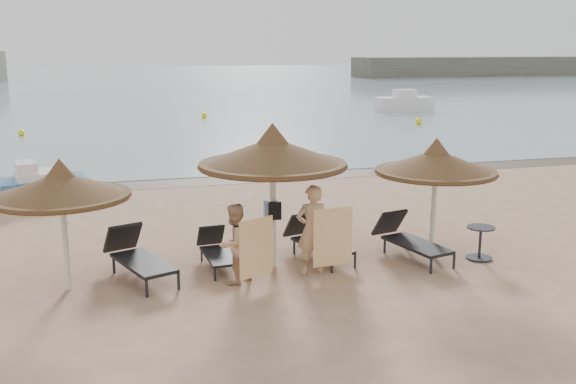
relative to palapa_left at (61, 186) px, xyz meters
name	(u,v)px	position (x,y,z in m)	size (l,w,h in m)	color
ground	(247,274)	(3.39, -0.14, -1.98)	(160.00, 160.00, 0.00)	tan
sea	(123,81)	(3.39, 79.86, -1.97)	(200.00, 140.00, 0.03)	#7F979F
wet_sand_strip	(188,182)	(3.39, 9.26, -1.98)	(200.00, 1.60, 0.01)	#4D3C2D
palapa_left	(61,186)	(0.00, 0.00, 0.00)	(2.51, 2.51, 2.49)	silver
palapa_center	(273,153)	(4.01, 0.18, 0.40)	(3.02, 3.02, 2.99)	silver
palapa_right	(436,162)	(7.54, -0.02, 0.07)	(2.61, 2.61, 2.58)	silver
lounger_far_left	(137,255)	(1.29, 0.37, -1.56)	(1.39, 2.23, 0.95)	#222328
lounger_near_left	(217,250)	(2.91, 0.59, -1.65)	(0.66, 1.70, 0.74)	#222328
lounger_near_right	(316,239)	(5.06, 0.56, -1.60)	(1.11, 2.03, 0.86)	#222328
lounger_far_right	(409,238)	(7.00, 0.03, -1.58)	(1.10, 2.13, 0.91)	#222328
side_table	(480,244)	(8.40, -0.55, -1.65)	(0.59, 0.59, 0.71)	#222328
person_left	(234,238)	(3.07, -0.52, -1.08)	(0.83, 0.54, 1.81)	tan
person_right	(312,223)	(4.65, -0.45, -0.92)	(0.97, 0.63, 2.12)	tan
towel_left	(256,248)	(3.42, -0.87, -1.20)	(0.73, 0.37, 1.13)	orange
towel_right	(333,237)	(5.00, -0.70, -1.18)	(0.83, 0.09, 1.17)	orange
bag_patterned	(271,209)	(4.01, 0.36, -0.79)	(0.30, 0.15, 0.36)	silver
bag_dark	(275,211)	(4.01, 0.02, -0.75)	(0.27, 0.11, 0.36)	black
pedal_boat	(42,184)	(-1.10, 8.11, -1.56)	(2.67, 1.90, 1.13)	#2F609C
buoy_left	(21,133)	(-3.36, 23.21, -1.82)	(0.33, 0.33, 0.33)	#FDE40A
buoy_mid	(204,115)	(6.95, 29.11, -1.81)	(0.35, 0.35, 0.35)	#FDE40A
buoy_right	(419,121)	(18.58, 22.14, -1.79)	(0.38, 0.38, 0.38)	#FDE40A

